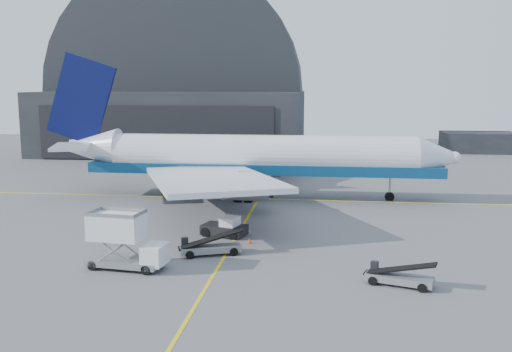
# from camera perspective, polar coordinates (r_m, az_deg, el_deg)

# --- Properties ---
(ground) EXTENTS (200.00, 200.00, 0.00)m
(ground) POSITION_cam_1_polar(r_m,az_deg,el_deg) (48.12, -2.53, -6.99)
(ground) COLOR #565659
(ground) RESTS_ON ground
(taxi_lines) EXTENTS (80.00, 42.12, 0.02)m
(taxi_lines) POSITION_cam_1_polar(r_m,az_deg,el_deg) (60.26, -0.54, -3.66)
(taxi_lines) COLOR yellow
(taxi_lines) RESTS_ON ground
(hangar) EXTENTS (50.00, 28.30, 28.00)m
(hangar) POSITION_cam_1_polar(r_m,az_deg,el_deg) (114.52, -8.12, 7.13)
(hangar) COLOR black
(hangar) RESTS_ON ground
(distant_bldg_a) EXTENTS (14.00, 8.00, 4.00)m
(distant_bldg_a) POSITION_cam_1_polar(r_m,az_deg,el_deg) (122.16, 21.31, 2.23)
(distant_bldg_a) COLOR black
(distant_bldg_a) RESTS_ON ground
(airliner) EXTENTS (49.42, 47.92, 17.34)m
(airliner) POSITION_cam_1_polar(r_m,az_deg,el_deg) (67.68, -0.97, 1.91)
(airliner) COLOR white
(airliner) RESTS_ON ground
(catering_truck) EXTENTS (6.09, 2.86, 4.04)m
(catering_truck) POSITION_cam_1_polar(r_m,az_deg,el_deg) (42.92, -13.09, -6.39)
(catering_truck) COLOR slate
(catering_truck) RESTS_ON ground
(pushback_tug) EXTENTS (4.31, 3.19, 1.79)m
(pushback_tug) POSITION_cam_1_polar(r_m,az_deg,el_deg) (51.14, -3.08, -5.24)
(pushback_tug) COLOR black
(pushback_tug) RESTS_ON ground
(belt_loader_a) EXTENTS (5.16, 3.21, 1.95)m
(belt_loader_a) POSITION_cam_1_polar(r_m,az_deg,el_deg) (45.70, -4.67, -7.10)
(belt_loader_a) COLOR slate
(belt_loader_a) RESTS_ON ground
(belt_loader_b) EXTENTS (4.82, 2.80, 1.81)m
(belt_loader_b) POSITION_cam_1_polar(r_m,az_deg,el_deg) (40.07, 14.07, -9.78)
(belt_loader_b) COLOR slate
(belt_loader_b) RESTS_ON ground
(traffic_cone) EXTENTS (0.33, 0.33, 0.48)m
(traffic_cone) POSITION_cam_1_polar(r_m,az_deg,el_deg) (48.72, -0.67, -6.50)
(traffic_cone) COLOR #FB3907
(traffic_cone) RESTS_ON ground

